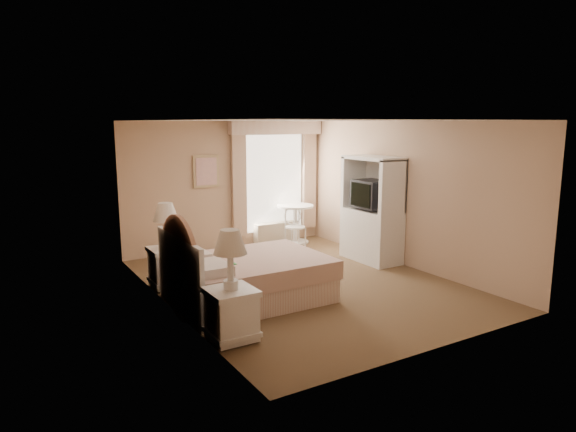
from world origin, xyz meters
TOP-DOWN VIEW (x-y plane):
  - room at (0.00, 0.00)m, footprint 4.21×5.51m
  - window at (1.05, 2.65)m, footprint 2.05×0.22m
  - framed_art at (-0.45, 2.71)m, footprint 0.52×0.04m
  - bed at (-1.12, -0.26)m, footprint 2.09×1.60m
  - nightstand_near at (-1.84, -1.38)m, footprint 0.53×0.53m
  - nightstand_far at (-1.84, 0.90)m, footprint 0.53×0.53m
  - round_table at (1.36, 2.40)m, footprint 0.75×0.75m
  - cafe_chair at (1.17, 2.12)m, footprint 0.43×0.43m
  - armoire at (1.81, 0.51)m, footprint 0.57×1.13m

SIDE VIEW (x-z plane):
  - bed at x=-1.12m, z-range -0.37..1.05m
  - cafe_chair at x=1.17m, z-range 0.06..0.87m
  - nightstand_far at x=-1.84m, z-range -0.16..1.12m
  - nightstand_near at x=-1.84m, z-range -0.16..1.12m
  - round_table at x=1.36m, z-range 0.13..0.93m
  - armoire at x=1.81m, z-range -0.16..1.73m
  - room at x=0.00m, z-range -0.01..2.50m
  - window at x=1.05m, z-range 0.09..2.60m
  - framed_art at x=-0.45m, z-range 1.24..1.86m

